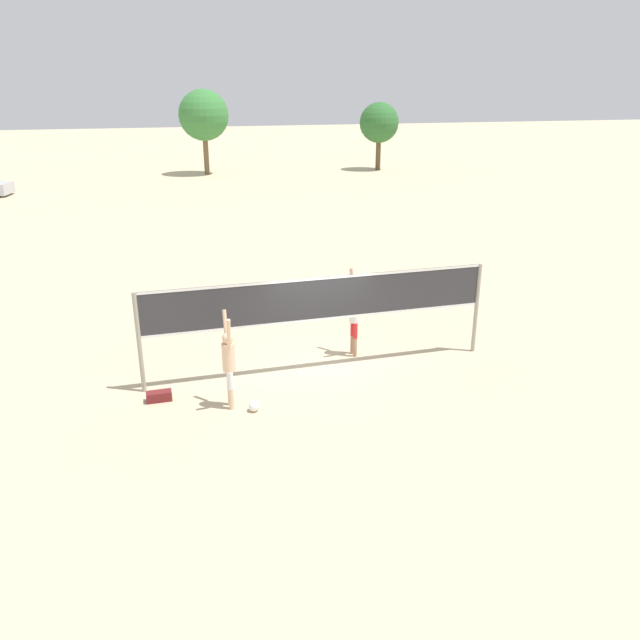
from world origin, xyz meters
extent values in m
plane|color=#C6B28C|center=(0.00, 0.00, 0.00)|extent=(200.00, 200.00, 0.00)
cylinder|color=gray|center=(-4.21, 0.00, 1.19)|extent=(0.10, 0.10, 2.39)
cylinder|color=gray|center=(4.21, 0.00, 1.19)|extent=(0.10, 0.10, 2.39)
cube|color=#2D2D33|center=(0.00, 0.00, 1.84)|extent=(8.32, 0.02, 1.08)
cube|color=white|center=(0.00, 0.00, 2.36)|extent=(8.32, 0.03, 0.06)
cube|color=white|center=(0.00, 0.00, 1.33)|extent=(8.32, 0.03, 0.06)
cylinder|color=beige|center=(-2.40, -1.40, 0.24)|extent=(0.11, 0.11, 0.48)
cylinder|color=white|center=(-2.40, -1.40, 0.68)|extent=(0.12, 0.12, 0.39)
cylinder|color=beige|center=(-2.40, -1.20, 0.24)|extent=(0.11, 0.11, 0.48)
cylinder|color=white|center=(-2.40, -1.20, 0.68)|extent=(0.12, 0.12, 0.39)
cylinder|color=beige|center=(-2.40, -1.30, 1.19)|extent=(0.28, 0.28, 0.62)
sphere|color=beige|center=(-2.40, -1.30, 1.62)|extent=(0.24, 0.24, 0.24)
cylinder|color=beige|center=(-2.40, -1.54, 1.81)|extent=(0.08, 0.22, 0.70)
cylinder|color=beige|center=(-2.40, -1.06, 1.81)|extent=(0.08, 0.22, 0.70)
cylinder|color=tan|center=(1.09, 0.73, 0.25)|extent=(0.11, 0.11, 0.51)
cylinder|color=red|center=(1.09, 0.73, 0.71)|extent=(0.12, 0.12, 0.41)
cylinder|color=tan|center=(1.09, 0.53, 0.25)|extent=(0.11, 0.11, 0.51)
cylinder|color=red|center=(1.09, 0.53, 0.71)|extent=(0.12, 0.12, 0.41)
cylinder|color=white|center=(1.09, 0.63, 1.25)|extent=(0.28, 0.28, 0.65)
sphere|color=tan|center=(1.09, 0.63, 1.70)|extent=(0.25, 0.25, 0.25)
cylinder|color=tan|center=(1.09, 0.88, 1.90)|extent=(0.08, 0.23, 0.73)
cylinder|color=tan|center=(1.09, 0.38, 1.90)|extent=(0.08, 0.23, 0.73)
sphere|color=white|center=(-1.95, -1.63, 0.12)|extent=(0.24, 0.24, 0.24)
cube|color=maroon|center=(-3.90, -0.58, 0.11)|extent=(0.56, 0.25, 0.22)
cylinder|color=black|center=(-12.50, 31.67, 0.32)|extent=(0.67, 0.34, 0.64)
cylinder|color=brown|center=(1.46, 37.56, 1.72)|extent=(0.40, 0.40, 3.43)
sphere|color=#387A38|center=(1.46, 37.56, 4.49)|extent=(3.84, 3.84, 3.84)
cylinder|color=brown|center=(15.54, 36.50, 1.45)|extent=(0.41, 0.41, 2.90)
sphere|color=#2D662D|center=(15.54, 36.50, 3.79)|extent=(3.21, 3.21, 3.21)
camera|label=1|loc=(-3.88, -13.48, 6.59)|focal=35.00mm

